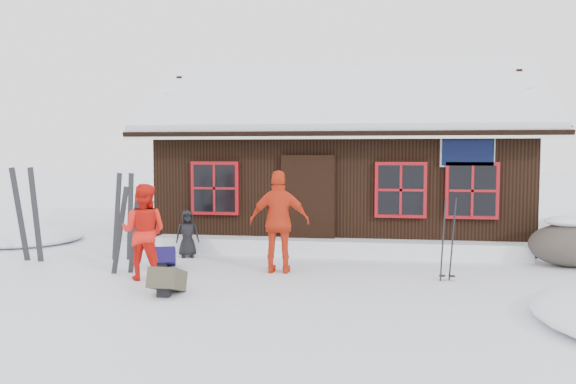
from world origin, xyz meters
name	(u,v)px	position (x,y,z in m)	size (l,w,h in m)	color
ground	(239,277)	(0.00, 0.00, 0.00)	(120.00, 120.00, 0.00)	white
mountain_hut	(343,174)	(1.50, 4.98, 1.58)	(8.90, 6.09, 4.42)	black
snow_drift	(336,247)	(1.50, 2.25, 0.17)	(7.60, 0.60, 0.35)	white
snow_mounds	(342,259)	(1.65, 1.86, 0.00)	(20.60, 13.20, 0.48)	white
skier_orange_left	(144,232)	(-1.52, -0.38, 0.80)	(0.78, 0.60, 1.59)	red
skier_orange_right	(279,222)	(0.63, 0.45, 0.90)	(1.06, 0.44, 1.80)	red
skier_crouched	(187,234)	(-1.45, 1.61, 0.48)	(0.47, 0.30, 0.95)	black
boulder	(570,243)	(5.86, 1.79, 0.43)	(1.45, 1.09, 0.84)	#4D453E
ski_pair_left	(127,231)	(-1.99, 0.01, 0.74)	(0.57, 0.15, 1.57)	black
ski_pair_mid	(28,215)	(-4.38, 0.78, 0.89)	(0.62, 0.19, 1.88)	black
ski_pair_right	(124,218)	(-2.59, 1.16, 0.83)	(0.51, 0.13, 1.77)	black
ski_poles	(448,240)	(3.46, 0.24, 0.67)	(0.25, 0.13, 1.42)	black
backpack_blue	(165,260)	(-1.52, 0.53, 0.14)	(0.39, 0.52, 0.28)	#161149
backpack_olive	(167,285)	(-0.77, -1.32, 0.15)	(0.42, 0.56, 0.30)	#423E2F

